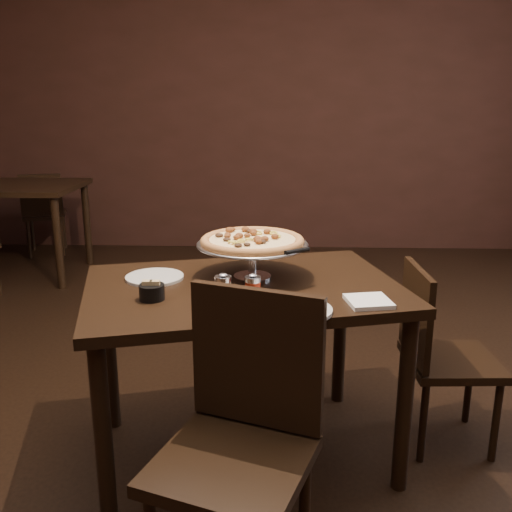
{
  "coord_description": "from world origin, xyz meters",
  "views": [
    {
      "loc": [
        0.12,
        -2.28,
        1.51
      ],
      "look_at": [
        0.04,
        -0.05,
        0.89
      ],
      "focal_mm": 40.0,
      "sensor_mm": 36.0,
      "label": 1
    }
  ],
  "objects": [
    {
      "name": "chair_near",
      "position": [
        0.02,
        -0.75,
        0.51
      ],
      "size": [
        0.56,
        0.56,
        0.94
      ],
      "rotation": [
        0.0,
        0.0,
        -0.35
      ],
      "color": "black",
      "rests_on": "ground"
    },
    {
      "name": "plate_near",
      "position": [
        0.19,
        -0.4,
        0.79
      ],
      "size": [
        0.26,
        0.26,
        0.01
      ],
      "primitive_type": "cylinder",
      "color": "silver",
      "rests_on": "dining_table"
    },
    {
      "name": "background_table",
      "position": [
        -2.2,
        2.45,
        0.69
      ],
      "size": [
        1.28,
        0.85,
        0.8
      ],
      "color": "black",
      "rests_on": "ground"
    },
    {
      "name": "bg_chair_far",
      "position": [
        -2.14,
        3.11,
        0.44
      ],
      "size": [
        0.47,
        0.47,
        0.81
      ],
      "rotation": [
        0.0,
        0.0,
        3.44
      ],
      "color": "black",
      "rests_on": "ground"
    },
    {
      "name": "plate_left",
      "position": [
        -0.38,
        -0.04,
        0.79
      ],
      "size": [
        0.24,
        0.24,
        0.01
      ],
      "primitive_type": "cylinder",
      "color": "silver",
      "rests_on": "dining_table"
    },
    {
      "name": "packet_caddy",
      "position": [
        -0.34,
        -0.29,
        0.81
      ],
      "size": [
        0.09,
        0.09,
        0.07
      ],
      "rotation": [
        0.0,
        0.0,
        0.03
      ],
      "color": "black",
      "rests_on": "dining_table"
    },
    {
      "name": "room",
      "position": [
        0.06,
        0.03,
        1.4
      ],
      "size": [
        6.04,
        7.04,
        2.84
      ],
      "color": "black",
      "rests_on": "ground"
    },
    {
      "name": "pizza_stand",
      "position": [
        0.03,
        -0.01,
        0.93
      ],
      "size": [
        0.46,
        0.46,
        0.19
      ],
      "color": "silver",
      "rests_on": "dining_table"
    },
    {
      "name": "serving_spatula",
      "position": [
        0.21,
        -0.14,
        0.93
      ],
      "size": [
        0.16,
        0.16,
        0.02
      ],
      "rotation": [
        0.0,
        0.0,
        -0.86
      ],
      "color": "silver",
      "rests_on": "pizza_stand"
    },
    {
      "name": "pepper_flake_shaker",
      "position": [
        0.04,
        -0.29,
        0.83
      ],
      "size": [
        0.06,
        0.06,
        0.11
      ],
      "color": "maroon",
      "rests_on": "dining_table"
    },
    {
      "name": "chair_side",
      "position": [
        0.83,
        0.03,
        0.45
      ],
      "size": [
        0.4,
        0.4,
        0.82
      ],
      "rotation": [
        0.0,
        0.0,
        1.62
      ],
      "color": "black",
      "rests_on": "ground"
    },
    {
      "name": "parmesan_shaker",
      "position": [
        -0.07,
        -0.3,
        0.83
      ],
      "size": [
        0.06,
        0.06,
        0.11
      ],
      "color": "beige",
      "rests_on": "dining_table"
    },
    {
      "name": "dining_table",
      "position": [
        -0.01,
        -0.1,
        0.68
      ],
      "size": [
        1.41,
        1.11,
        0.78
      ],
      "rotation": [
        0.0,
        0.0,
        0.25
      ],
      "color": "black",
      "rests_on": "ground"
    },
    {
      "name": "napkin_stack",
      "position": [
        0.46,
        -0.31,
        0.79
      ],
      "size": [
        0.18,
        0.18,
        0.02
      ],
      "primitive_type": "cube",
      "rotation": [
        0.0,
        0.0,
        0.18
      ],
      "color": "white",
      "rests_on": "dining_table"
    },
    {
      "name": "chair_far",
      "position": [
        0.04,
        0.68,
        0.45
      ],
      "size": [
        0.5,
        0.5,
        0.83
      ],
      "rotation": [
        0.0,
        0.0,
        2.79
      ],
      "color": "black",
      "rests_on": "ground"
    }
  ]
}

